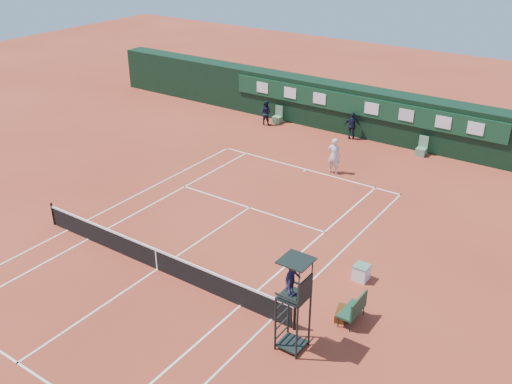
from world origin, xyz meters
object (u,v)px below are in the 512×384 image
cooler (361,272)px  tennis_net (156,259)px  umpire_chair (294,285)px  player (334,156)px  player_bench (355,308)px

cooler → tennis_net: bearing=-150.3°
umpire_chair → tennis_net: bearing=173.2°
umpire_chair → cooler: bearing=87.2°
tennis_net → cooler: (7.01, 4.00, -0.18)m
cooler → player: bearing=123.9°
tennis_net → player_bench: 8.05m
player → player_bench: bearing=116.1°
cooler → player: size_ratio=0.32×
tennis_net → player: (1.41, 12.35, 0.50)m
player_bench → tennis_net: bearing=-169.2°
cooler → umpire_chair: bearing=-92.8°
tennis_net → player_bench: size_ratio=10.75×
umpire_chair → cooler: (0.23, 4.80, -2.13)m
umpire_chair → cooler: 5.26m
tennis_net → player: player is taller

